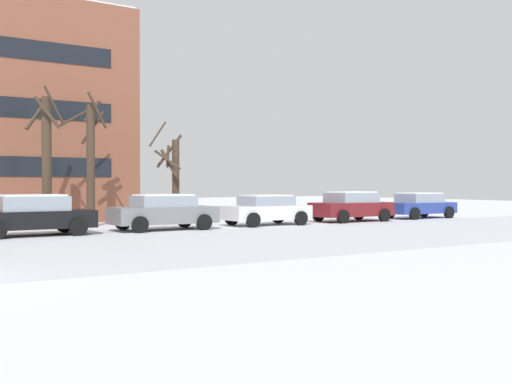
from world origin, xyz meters
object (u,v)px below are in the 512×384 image
parked_car_black (33,215)px  parked_car_white (266,210)px  parked_car_blue (419,205)px  parked_car_maroon (351,206)px  parked_car_gray (163,212)px

parked_car_black → parked_car_white: bearing=0.2°
parked_car_blue → parked_car_maroon: bearing=-178.3°
parked_car_gray → parked_car_blue: (15.23, 0.20, -0.03)m
parked_car_black → parked_car_maroon: size_ratio=1.02×
parked_car_gray → parked_car_white: 5.08m
parked_car_white → parked_car_blue: parked_car_blue is taller
parked_car_gray → parked_car_blue: size_ratio=1.03×
parked_car_black → parked_car_white: parked_car_black is taller
parked_car_black → parked_car_blue: (20.30, 0.15, -0.04)m
parked_car_maroon → parked_car_gray: bearing=-179.7°
parked_car_gray → parked_car_black: bearing=179.4°
parked_car_gray → parked_car_maroon: (10.15, 0.05, 0.02)m
parked_car_white → parked_car_blue: bearing=0.7°
parked_car_white → parked_car_maroon: 5.08m
parked_car_black → parked_car_gray: 5.08m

